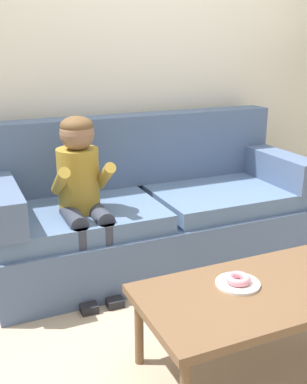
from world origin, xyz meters
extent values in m
plane|color=#9E896B|center=(0.00, 0.00, 0.00)|extent=(10.00, 10.00, 0.00)
cube|color=silver|center=(0.00, 1.40, 1.40)|extent=(8.00, 0.10, 2.80)
cube|color=tan|center=(0.00, -0.25, 0.01)|extent=(2.54, 1.78, 0.01)
cube|color=slate|center=(-0.03, 0.80, 0.19)|extent=(2.24, 0.90, 0.38)
cube|color=slate|center=(-0.59, 0.75, 0.44)|extent=(1.07, 0.74, 0.12)
cube|color=slate|center=(0.53, 0.75, 0.44)|extent=(1.07, 0.74, 0.12)
cube|color=slate|center=(-0.03, 1.15, 0.76)|extent=(2.24, 0.20, 0.52)
cube|color=slate|center=(-1.05, 0.80, 0.61)|extent=(0.20, 0.90, 0.22)
cube|color=slate|center=(0.99, 0.80, 0.61)|extent=(0.20, 0.90, 0.22)
cube|color=brown|center=(-0.06, -0.46, 0.41)|extent=(1.11, 0.60, 0.04)
cylinder|color=brown|center=(-0.56, -0.22, 0.19)|extent=(0.04, 0.04, 0.39)
cylinder|color=brown|center=(0.43, -0.22, 0.19)|extent=(0.04, 0.04, 0.39)
cylinder|color=olive|center=(-0.58, 0.72, 0.70)|extent=(0.26, 0.26, 0.40)
sphere|color=#846047|center=(-0.58, 0.70, 1.00)|extent=(0.21, 0.21, 0.21)
ellipsoid|color=brown|center=(-0.58, 0.70, 1.04)|extent=(0.20, 0.20, 0.12)
cylinder|color=#333847|center=(-0.66, 0.57, 0.51)|extent=(0.11, 0.30, 0.11)
cylinder|color=#333847|center=(-0.66, 0.42, 0.28)|extent=(0.09, 0.09, 0.44)
cube|color=black|center=(-0.66, 0.37, 0.03)|extent=(0.10, 0.20, 0.06)
cylinder|color=olive|center=(-0.72, 0.62, 0.74)|extent=(0.07, 0.29, 0.23)
cylinder|color=#333847|center=(-0.50, 0.57, 0.51)|extent=(0.11, 0.30, 0.11)
cylinder|color=#333847|center=(-0.50, 0.42, 0.28)|extent=(0.09, 0.09, 0.44)
cube|color=black|center=(-0.50, 0.37, 0.03)|extent=(0.10, 0.20, 0.06)
cylinder|color=olive|center=(-0.44, 0.62, 0.74)|extent=(0.07, 0.29, 0.23)
cylinder|color=white|center=(-0.12, -0.38, 0.43)|extent=(0.21, 0.21, 0.01)
torus|color=pink|center=(-0.12, -0.38, 0.46)|extent=(0.17, 0.17, 0.04)
camera|label=1|loc=(-1.26, -1.99, 1.52)|focal=43.16mm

